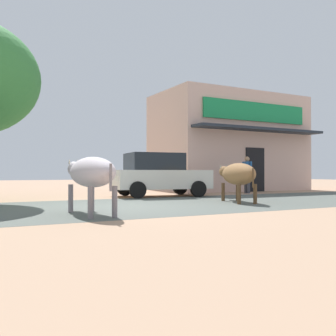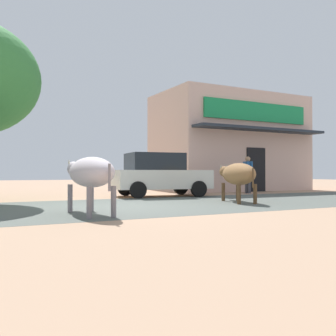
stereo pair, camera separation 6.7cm
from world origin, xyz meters
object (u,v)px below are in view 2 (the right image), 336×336
Objects in this scene: cow_near_brown at (90,173)px; pedestrian_by_shop at (248,172)px; cow_far_dark at (237,174)px; parked_hatchback_car at (159,174)px.

cow_near_brown is 1.77× the size of pedestrian_by_shop.
cow_far_dark is 1.66× the size of pedestrian_by_shop.
parked_hatchback_car is 1.42× the size of cow_far_dark.
parked_hatchback_car is 6.56m from cow_near_brown.
cow_near_brown is 10.06m from pedestrian_by_shop.
parked_hatchback_car reaches higher than cow_near_brown.
cow_near_brown is at bearing -129.69° from parked_hatchback_car.
parked_hatchback_car is 1.33× the size of cow_near_brown.
pedestrian_by_shop is (4.42, 0.15, 0.10)m from parked_hatchback_car.
cow_near_brown reaches higher than cow_far_dark.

